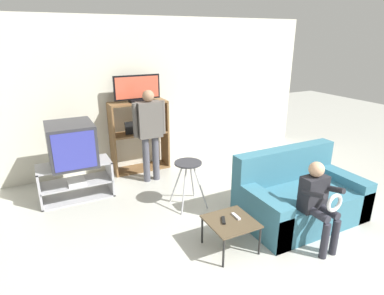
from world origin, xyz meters
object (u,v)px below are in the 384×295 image
(tv_stand, at_px, (76,181))
(folding_stool, at_px, (188,170))
(person_standing_adult, at_px, (150,128))
(snack_table, at_px, (231,223))
(remote_control_black, at_px, (223,220))
(television_main, at_px, (71,144))
(media_shelf, at_px, (139,136))
(person_seated_child, at_px, (318,199))
(television_flat, at_px, (137,89))
(remote_control_white, at_px, (236,216))
(couch, at_px, (298,197))

(tv_stand, height_order, folding_stool, folding_stool)
(person_standing_adult, bearing_deg, snack_table, -85.64)
(folding_stool, height_order, remote_control_black, folding_stool)
(television_main, bearing_deg, media_shelf, 27.30)
(remote_control_black, height_order, person_standing_adult, person_standing_adult)
(television_main, bearing_deg, remote_control_black, -57.50)
(tv_stand, distance_m, television_main, 0.57)
(person_seated_child, bearing_deg, remote_control_black, 157.75)
(person_seated_child, bearing_deg, person_standing_adult, 112.92)
(remote_control_black, bearing_deg, television_flat, 119.18)
(media_shelf, relative_size, folding_stool, 1.87)
(television_flat, relative_size, remote_control_white, 5.45)
(snack_table, height_order, couch, couch)
(remote_control_white, distance_m, couch, 1.08)
(tv_stand, distance_m, person_seated_child, 3.31)
(folding_stool, distance_m, person_standing_adult, 1.10)
(remote_control_white, xyz_separation_m, person_standing_adult, (-0.26, 2.09, 0.53))
(television_main, bearing_deg, tv_stand, -111.58)
(media_shelf, relative_size, remote_control_white, 8.55)
(television_main, xyz_separation_m, person_seated_child, (2.25, -2.41, -0.25))
(tv_stand, xyz_separation_m, television_main, (0.00, 0.00, 0.57))
(tv_stand, height_order, remote_control_black, tv_stand)
(couch, xyz_separation_m, person_seated_child, (-0.27, -0.53, 0.30))
(media_shelf, distance_m, person_standing_adult, 0.60)
(remote_control_black, relative_size, person_standing_adult, 0.10)
(person_seated_child, bearing_deg, television_main, 133.05)
(television_flat, bearing_deg, person_seated_child, -70.50)
(tv_stand, bearing_deg, snack_table, -56.30)
(television_flat, xyz_separation_m, couch, (1.34, -2.47, -1.15))
(snack_table, height_order, remote_control_black, remote_control_black)
(tv_stand, bearing_deg, remote_control_black, -57.41)
(couch, bearing_deg, folding_stool, 140.97)
(tv_stand, relative_size, television_flat, 1.30)
(media_shelf, bearing_deg, folding_stool, -83.02)
(television_flat, relative_size, person_standing_adult, 0.52)
(person_seated_child, bearing_deg, couch, 63.10)
(snack_table, bearing_deg, remote_control_black, 157.84)
(tv_stand, xyz_separation_m, couch, (2.52, -1.87, 0.02))
(television_flat, xyz_separation_m, person_standing_adult, (0.01, -0.52, -0.54))
(folding_stool, bearing_deg, snack_table, -90.71)
(television_flat, relative_size, couch, 0.50)
(couch, bearing_deg, tv_stand, 143.46)
(folding_stool, xyz_separation_m, remote_control_black, (-0.09, -1.07, -0.17))
(television_main, distance_m, remote_control_white, 2.52)
(television_main, xyz_separation_m, media_shelf, (1.18, 0.61, -0.21))
(tv_stand, relative_size, folding_stool, 1.55)
(folding_stool, relative_size, person_seated_child, 0.66)
(television_main, distance_m, media_shelf, 1.35)
(person_standing_adult, bearing_deg, television_flat, 91.28)
(remote_control_white, xyz_separation_m, person_seated_child, (0.80, -0.40, 0.22))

